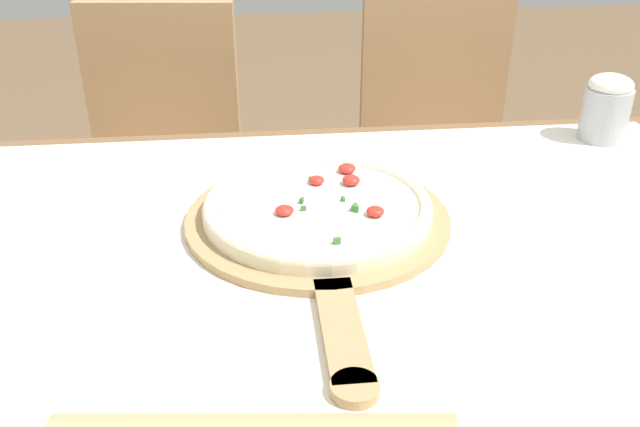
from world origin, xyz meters
name	(u,v)px	position (x,y,z in m)	size (l,w,h in m)	color
dining_table	(362,313)	(0.00, 0.00, 0.62)	(1.29, 0.91, 0.72)	brown
towel_cloth	(365,249)	(0.00, 0.00, 0.73)	(1.21, 0.83, 0.00)	white
pizza_peel	(319,225)	(-0.06, 0.06, 0.73)	(0.37, 0.56, 0.01)	tan
pizza	(318,207)	(-0.05, 0.08, 0.75)	(0.32, 0.32, 0.03)	beige
chair_left	(162,162)	(-0.37, 0.82, 0.51)	(0.44, 0.44, 0.88)	tan
chair_right	(436,150)	(0.33, 0.82, 0.51)	(0.42, 0.42, 0.88)	tan
flour_cup	(606,107)	(0.49, 0.34, 0.79)	(0.08, 0.08, 0.12)	#B2B7BC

